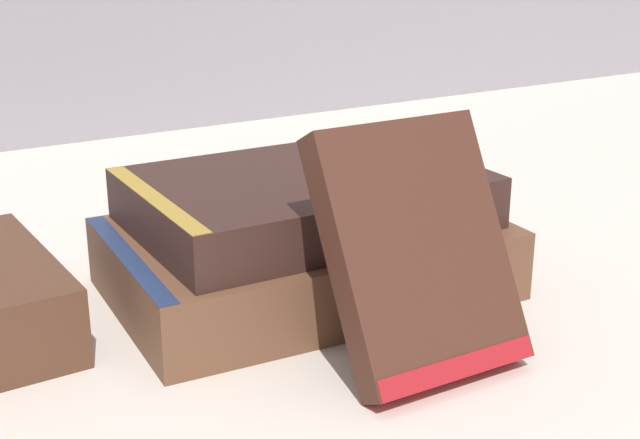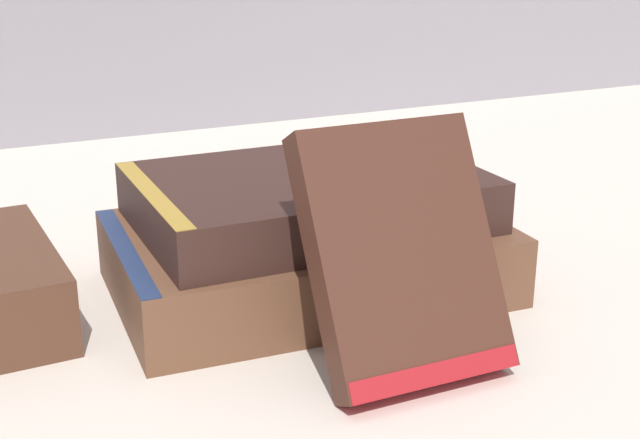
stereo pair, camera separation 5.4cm
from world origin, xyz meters
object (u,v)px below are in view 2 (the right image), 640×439
(book_flat_top, at_px, (299,198))
(reading_glasses, at_px, (185,227))
(book_flat_bottom, at_px, (299,259))
(book_leaning_front, at_px, (404,263))
(pocket_watch, at_px, (369,160))

(book_flat_top, distance_m, reading_glasses, 0.17)
(book_flat_bottom, bearing_deg, book_leaning_front, -82.97)
(book_flat_bottom, relative_size, book_flat_top, 1.17)
(book_leaning_front, bearing_deg, pocket_watch, 69.86)
(book_flat_top, relative_size, book_leaning_front, 1.63)
(pocket_watch, height_order, reading_glasses, pocket_watch)
(book_flat_top, distance_m, pocket_watch, 0.06)
(book_flat_top, bearing_deg, book_leaning_front, -87.47)
(book_leaning_front, height_order, pocket_watch, book_leaning_front)
(book_flat_bottom, bearing_deg, pocket_watch, 11.15)
(book_flat_bottom, bearing_deg, book_flat_top, 67.36)
(pocket_watch, bearing_deg, book_flat_bottom, -171.99)
(book_leaning_front, bearing_deg, reading_glasses, 98.85)
(reading_glasses, bearing_deg, book_flat_bottom, -84.57)
(book_flat_top, bearing_deg, reading_glasses, 105.27)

